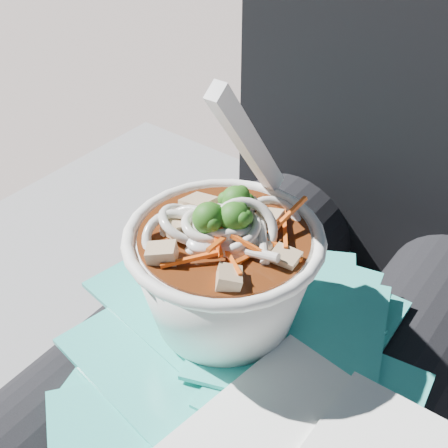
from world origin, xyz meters
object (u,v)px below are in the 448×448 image
Objects in this scene: lap at (249,406)px; udon_bowl at (224,264)px; plastic_bag at (246,353)px; person_body at (307,324)px.

lap is 2.52× the size of udon_bowl.
plastic_bag reaches higher than lap.
person_body is (0.00, 0.09, 0.02)m from lap.
plastic_bag is (0.00, -0.10, 0.06)m from person_body.
person_body is at bearing 72.36° from udon_bowl.
udon_bowl is (-0.03, 0.01, 0.06)m from plastic_bag.
lap is at bearing 100.84° from plastic_bag.
person_body reaches higher than plastic_bag.
plastic_bag is at bearing -79.16° from lap.
person_body is 5.38× the size of udon_bowl.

